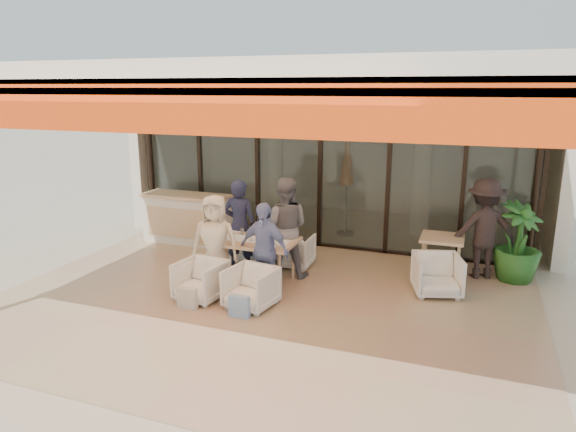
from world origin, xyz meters
name	(u,v)px	position (x,y,z in m)	size (l,w,h in m)	color
ground	(261,302)	(0.00, 0.00, 0.00)	(70.00, 70.00, 0.00)	#C6B293
terrace_floor	(261,302)	(0.00, 0.00, 0.01)	(8.00, 6.00, 0.01)	tan
terrace_structure	(250,81)	(0.00, -0.26, 3.25)	(8.00, 6.00, 3.40)	silver
glass_storefront	(320,169)	(0.00, 3.00, 1.60)	(8.08, 0.10, 3.20)	#9EADA3
interior_block	(350,128)	(0.01, 5.31, 2.23)	(9.05, 3.62, 3.52)	silver
host_counter	(187,218)	(-2.65, 2.30, 0.53)	(1.85, 0.65, 1.04)	silver
dining_table	(251,242)	(-0.49, 0.73, 0.69)	(1.50, 0.90, 0.93)	#D9B084
chair_far_left	(252,243)	(-0.91, 1.68, 0.35)	(0.68, 0.64, 0.70)	white
chair_far_right	(294,249)	(-0.07, 1.68, 0.33)	(0.64, 0.60, 0.66)	white
chair_near_left	(201,279)	(-0.91, -0.22, 0.34)	(0.66, 0.62, 0.68)	white
chair_near_right	(251,286)	(-0.07, -0.22, 0.34)	(0.66, 0.62, 0.68)	white
diner_navy	(240,226)	(-0.91, 1.18, 0.82)	(0.60, 0.39, 1.65)	#181B35
diner_grey	(285,228)	(-0.07, 1.18, 0.87)	(0.84, 0.66, 1.73)	slate
diner_cream	(215,242)	(-0.91, 0.28, 0.77)	(0.76, 0.49, 1.55)	beige
diner_periwinkle	(264,250)	(-0.07, 0.28, 0.75)	(0.87, 0.36, 1.49)	#7489C1
tote_bag_cream	(187,299)	(-0.91, -0.62, 0.17)	(0.30, 0.10, 0.34)	silver
tote_bag_blue	(239,307)	(-0.07, -0.62, 0.17)	(0.30, 0.10, 0.34)	#99BFD8
side_table	(442,243)	(2.46, 1.98, 0.64)	(0.70, 0.70, 0.74)	#D9B084
side_chair	(437,273)	(2.46, 1.23, 0.36)	(0.70, 0.65, 0.72)	white
standing_woman	(484,229)	(3.09, 2.26, 0.86)	(1.12, 0.64, 1.73)	black
potted_palm	(518,242)	(3.64, 2.29, 0.68)	(0.76, 0.76, 1.36)	#1E5919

